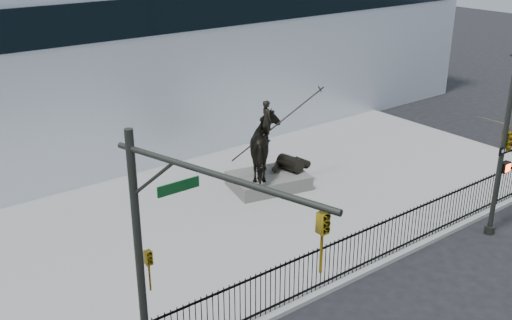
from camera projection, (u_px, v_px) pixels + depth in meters
ground at (362, 305)px, 18.01m from camera, size 120.00×120.00×0.00m
plaza at (228, 218)px, 23.13m from camera, size 30.00×12.00×0.15m
building at (83, 50)px, 31.04m from camera, size 44.00×14.00×9.00m
picket_fence at (334, 261)px, 18.59m from camera, size 22.10×0.10×1.50m
statue_plinth at (268, 181)px, 25.49m from camera, size 3.57×2.83×0.59m
equestrian_statue at (270, 147)px, 24.94m from camera, size 3.96×2.92×3.44m
traffic_signal_left at (169, 274)px, 12.23m from camera, size 1.52×4.84×7.00m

